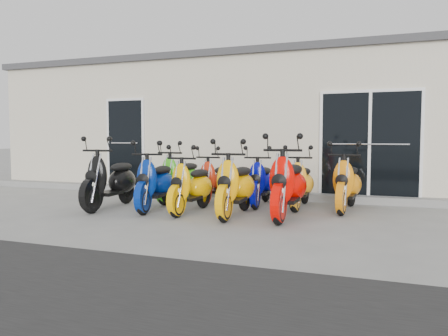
% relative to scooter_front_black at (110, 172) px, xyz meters
% --- Properties ---
extents(ground, '(80.00, 80.00, 0.00)m').
position_rel_scooter_front_black_xyz_m(ground, '(1.95, 0.31, -0.68)').
color(ground, gray).
rests_on(ground, ground).
extents(building, '(14.00, 6.00, 3.20)m').
position_rel_scooter_front_black_xyz_m(building, '(1.95, 5.51, 0.92)').
color(building, beige).
rests_on(building, ground).
extents(roof_cap, '(14.20, 6.20, 0.16)m').
position_rel_scooter_front_black_xyz_m(roof_cap, '(1.95, 5.51, 2.60)').
color(roof_cap, '#3F3F42').
rests_on(roof_cap, building).
extents(front_step, '(14.00, 0.40, 0.15)m').
position_rel_scooter_front_black_xyz_m(front_step, '(1.95, 2.33, -0.61)').
color(front_step, gray).
rests_on(front_step, ground).
extents(door_left, '(1.07, 0.08, 2.22)m').
position_rel_scooter_front_black_xyz_m(door_left, '(-1.25, 2.48, 0.58)').
color(door_left, black).
rests_on(door_left, front_step).
extents(door_right, '(2.02, 0.08, 2.22)m').
position_rel_scooter_front_black_xyz_m(door_right, '(4.55, 2.48, 0.58)').
color(door_right, black).
rests_on(door_right, front_step).
extents(scooter_front_black, '(0.77, 1.88, 1.36)m').
position_rel_scooter_front_black_xyz_m(scooter_front_black, '(0.00, 0.00, 0.00)').
color(scooter_front_black, black).
rests_on(scooter_front_black, ground).
extents(scooter_front_blue, '(0.88, 1.82, 1.29)m').
position_rel_scooter_front_black_xyz_m(scooter_front_blue, '(0.88, 0.13, -0.04)').
color(scooter_front_blue, navy).
rests_on(scooter_front_blue, ground).
extents(scooter_front_orange_a, '(0.63, 1.66, 1.22)m').
position_rel_scooter_front_black_xyz_m(scooter_front_orange_a, '(1.63, 0.09, -0.07)').
color(scooter_front_orange_a, '#FFB100').
rests_on(scooter_front_orange_a, ground).
extents(scooter_front_orange_b, '(0.70, 1.81, 1.32)m').
position_rel_scooter_front_black_xyz_m(scooter_front_orange_b, '(2.48, 0.03, -0.02)').
color(scooter_front_orange_b, '#FFAC03').
rests_on(scooter_front_orange_b, ground).
extents(scooter_front_red, '(0.70, 1.91, 1.41)m').
position_rel_scooter_front_black_xyz_m(scooter_front_red, '(3.35, 0.16, 0.02)').
color(scooter_front_red, '#EA0600').
rests_on(scooter_front_red, ground).
extents(scooter_back_green, '(0.76, 1.77, 1.28)m').
position_rel_scooter_front_black_xyz_m(scooter_back_green, '(0.84, 1.24, -0.04)').
color(scooter_back_green, green).
rests_on(scooter_back_green, ground).
extents(scooter_back_red, '(0.65, 1.61, 1.17)m').
position_rel_scooter_front_black_xyz_m(scooter_back_red, '(1.61, 1.31, -0.10)').
color(scooter_back_red, red).
rests_on(scooter_back_red, ground).
extents(scooter_back_blue, '(0.70, 1.64, 1.19)m').
position_rel_scooter_front_black_xyz_m(scooter_back_blue, '(2.58, 1.30, -0.09)').
color(scooter_back_blue, '#03068D').
rests_on(scooter_back_blue, ground).
extents(scooter_back_yellow, '(0.62, 1.64, 1.20)m').
position_rel_scooter_front_black_xyz_m(scooter_back_yellow, '(3.36, 1.29, -0.08)').
color(scooter_back_yellow, '#FFA91F').
rests_on(scooter_back_yellow, ground).
extents(scooter_back_extra, '(0.76, 1.77, 1.28)m').
position_rel_scooter_front_black_xyz_m(scooter_back_extra, '(4.21, 1.24, -0.04)').
color(scooter_back_extra, orange).
rests_on(scooter_back_extra, ground).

